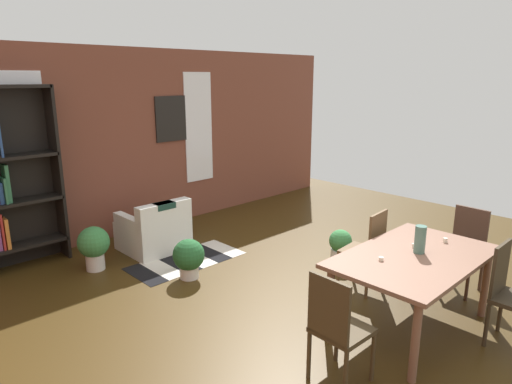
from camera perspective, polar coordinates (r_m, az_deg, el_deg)
name	(u,v)px	position (r m, az deg, el deg)	size (l,w,h in m)	color
ground_plane	(324,326)	(4.67, 8.60, -16.46)	(10.22, 10.22, 0.00)	#3E2B0F
back_wall_brick	(123,144)	(7.10, -16.57, 5.92)	(8.86, 0.12, 2.81)	brown
window_pane_0	(26,144)	(6.51, -27.16, 5.44)	(0.55, 0.02, 1.83)	white
window_pane_1	(199,128)	(7.75, -7.31, 8.12)	(0.55, 0.02, 1.83)	white
dining_table	(414,263)	(4.55, 19.46, -8.51)	(1.68, 1.04, 0.76)	brown
vase_on_table	(420,239)	(4.54, 20.13, -5.68)	(0.10, 0.10, 0.27)	#4C7266
tealight_candle_0	(381,259)	(4.29, 15.61, -8.18)	(0.04, 0.04, 0.03)	silver
tealight_candle_1	(414,246)	(4.70, 19.47, -6.44)	(0.04, 0.04, 0.04)	silver
tealight_candle_2	(445,240)	(4.95, 22.92, -5.66)	(0.04, 0.04, 0.05)	silver
dining_chair_far_right	(367,248)	(5.26, 13.97, -6.90)	(0.44, 0.44, 0.95)	brown
dining_chair_head_right	(464,247)	(5.66, 24.96, -6.30)	(0.41, 0.41, 0.95)	#432E23
dining_chair_near_right	(511,292)	(4.72, 29.64, -11.00)	(0.40, 0.40, 0.95)	#33291B
dining_chair_head_left	(337,326)	(3.68, 10.22, -16.45)	(0.41, 0.41, 0.95)	#3F321F
bookshelf_tall	(10,180)	(6.33, -28.76, 1.33)	(0.98, 0.31, 2.30)	black
armchair_white	(155,231)	(6.50, -12.77, -4.88)	(0.80, 0.81, 0.75)	silver
potted_plant_by_shelf	(94,245)	(6.05, -19.92, -6.36)	(0.40, 0.40, 0.57)	silver
potted_plant_corner	(189,257)	(5.54, -8.55, -8.15)	(0.39, 0.39, 0.49)	silver
potted_plant_window	(340,246)	(5.97, 10.66, -6.74)	(0.30, 0.30, 0.47)	silver
striped_rug	(186,260)	(6.14, -8.83, -8.59)	(1.52, 0.72, 0.01)	black
framed_picture	(171,119)	(7.42, -10.78, 9.13)	(0.56, 0.03, 0.72)	black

